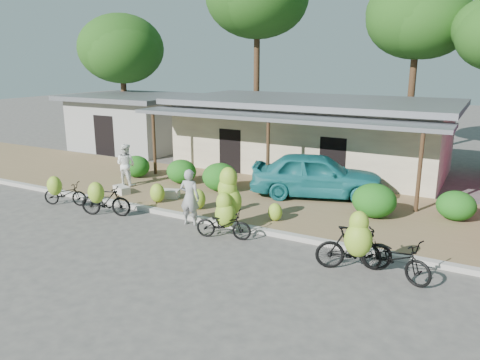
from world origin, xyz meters
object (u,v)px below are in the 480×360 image
(bike_right, at_px, (355,245))
(sack_far, at_px, (122,190))
(tree_back_left, at_px, (120,47))
(teal_van, at_px, (316,175))
(tree_center_right, at_px, (415,16))
(vendor, at_px, (190,197))
(bike_far_right, at_px, (394,257))
(bike_center, at_px, (226,209))
(bystander, at_px, (126,165))
(bike_far_left, at_px, (63,192))
(bike_left, at_px, (104,199))
(sack_near, at_px, (168,194))

(bike_right, distance_m, sack_far, 9.98)
(tree_back_left, height_order, bike_right, tree_back_left)
(teal_van, bearing_deg, tree_center_right, -25.26)
(tree_center_right, relative_size, vendor, 5.09)
(bike_far_right, distance_m, vendor, 6.51)
(bike_center, height_order, bystander, bike_center)
(bike_far_left, bearing_deg, tree_center_right, -50.33)
(bike_far_right, bearing_deg, bike_left, 110.30)
(bike_far_right, distance_m, bystander, 11.70)
(bike_right, xyz_separation_m, sack_far, (-9.70, 2.29, -0.46))
(tree_back_left, xyz_separation_m, vendor, (13.10, -11.52, -4.97))
(bike_left, relative_size, bike_center, 0.89)
(bike_right, relative_size, bike_far_right, 0.94)
(bike_far_left, height_order, sack_far, bike_far_left)
(bystander, height_order, teal_van, bystander)
(sack_far, bearing_deg, sack_near, 11.77)
(sack_far, xyz_separation_m, vendor, (4.15, -1.38, 0.65))
(sack_near, distance_m, bystander, 2.75)
(tree_back_left, distance_m, bike_far_right, 23.69)
(bike_center, height_order, sack_far, bike_center)
(tree_center_right, relative_size, bike_right, 4.74)
(bystander, bearing_deg, bike_center, 152.91)
(sack_far, bearing_deg, bike_far_right, -11.22)
(sack_near, relative_size, sack_far, 1.13)
(bike_right, bearing_deg, sack_far, 55.08)
(sack_near, bearing_deg, vendor, -38.46)
(sack_near, xyz_separation_m, teal_van, (4.80, 2.83, 0.68))
(tree_back_left, height_order, bike_far_right, tree_back_left)
(bike_far_left, height_order, bike_center, bike_center)
(bystander, bearing_deg, bike_left, 116.08)
(bike_right, bearing_deg, sack_near, 49.29)
(bystander, bearing_deg, bike_far_right, 160.09)
(sack_far, bearing_deg, bike_left, -60.65)
(tree_back_left, xyz_separation_m, tree_center_right, (17.00, 3.50, 1.42))
(bike_right, relative_size, vendor, 1.07)
(bike_far_left, relative_size, sack_far, 2.30)
(tree_center_right, distance_m, bike_far_left, 19.25)
(tree_center_right, bearing_deg, sack_near, -114.86)
(tree_back_left, bearing_deg, vendor, -41.34)
(bike_far_left, distance_m, bike_center, 6.59)
(tree_back_left, bearing_deg, bike_far_left, -56.55)
(bike_far_left, distance_m, bike_far_right, 11.56)
(tree_center_right, xyz_separation_m, sack_far, (-8.05, -13.65, -7.04))
(sack_near, bearing_deg, bike_far_right, -16.07)
(bike_far_left, xyz_separation_m, bystander, (0.29, 2.98, 0.47))
(tree_center_right, bearing_deg, sack_far, -120.55)
(tree_back_left, distance_m, tree_center_right, 17.41)
(tree_back_left, height_order, vendor, tree_back_left)
(bike_far_right, bearing_deg, tree_center_right, 29.41)
(tree_back_left, bearing_deg, bike_right, -33.71)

